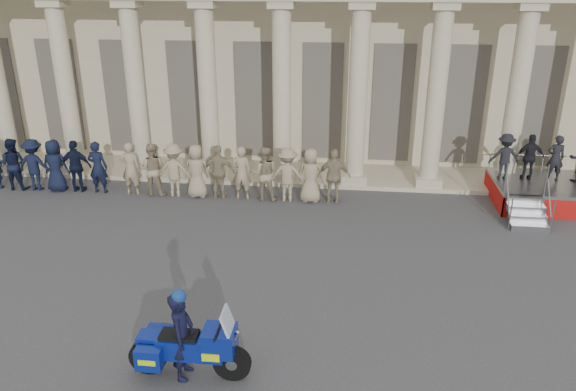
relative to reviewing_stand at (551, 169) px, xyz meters
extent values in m
plane|color=#3C3C3F|center=(-10.23, -7.02, -1.21)|extent=(90.00, 90.00, 0.00)
cube|color=#BBAE8C|center=(-10.23, 7.98, 3.29)|extent=(40.00, 10.00, 9.00)
cube|color=#BBAE8C|center=(-10.23, 1.78, -1.14)|extent=(40.00, 2.60, 0.15)
cube|color=#BBAE8C|center=(-19.33, 0.98, -0.91)|extent=(0.90, 0.90, 0.30)
cube|color=#BBAE8C|center=(-16.73, 0.98, -0.91)|extent=(0.90, 0.90, 0.30)
cylinder|color=#BBAE8C|center=(-16.73, 0.98, 2.04)|extent=(0.64, 0.64, 5.60)
cube|color=#BBAE8C|center=(-16.73, 0.98, 4.96)|extent=(0.85, 0.85, 0.24)
cube|color=#BBAE8C|center=(-14.13, 0.98, -0.91)|extent=(0.90, 0.90, 0.30)
cylinder|color=#BBAE8C|center=(-14.13, 0.98, 2.04)|extent=(0.64, 0.64, 5.60)
cube|color=#BBAE8C|center=(-14.13, 0.98, 4.96)|extent=(0.85, 0.85, 0.24)
cube|color=#BBAE8C|center=(-11.53, 0.98, -0.91)|extent=(0.90, 0.90, 0.30)
cylinder|color=#BBAE8C|center=(-11.53, 0.98, 2.04)|extent=(0.64, 0.64, 5.60)
cube|color=#BBAE8C|center=(-11.53, 0.98, 4.96)|extent=(0.85, 0.85, 0.24)
cube|color=#BBAE8C|center=(-8.93, 0.98, -0.91)|extent=(0.90, 0.90, 0.30)
cylinder|color=#BBAE8C|center=(-8.93, 0.98, 2.04)|extent=(0.64, 0.64, 5.60)
cube|color=#BBAE8C|center=(-8.93, 0.98, 4.96)|extent=(0.85, 0.85, 0.24)
cube|color=#BBAE8C|center=(-6.33, 0.98, -0.91)|extent=(0.90, 0.90, 0.30)
cylinder|color=#BBAE8C|center=(-6.33, 0.98, 2.04)|extent=(0.64, 0.64, 5.60)
cube|color=#BBAE8C|center=(-6.33, 0.98, 4.96)|extent=(0.85, 0.85, 0.24)
cube|color=#BBAE8C|center=(-3.73, 0.98, -0.91)|extent=(0.90, 0.90, 0.30)
cylinder|color=#BBAE8C|center=(-3.73, 0.98, 2.04)|extent=(0.64, 0.64, 5.60)
cube|color=#BBAE8C|center=(-3.73, 0.98, 4.96)|extent=(0.85, 0.85, 0.24)
cube|color=#BBAE8C|center=(-1.13, 0.98, -0.91)|extent=(0.90, 0.90, 0.30)
cylinder|color=#BBAE8C|center=(-1.13, 0.98, 2.04)|extent=(0.64, 0.64, 5.60)
cube|color=#BBAE8C|center=(-1.13, 0.98, 4.96)|extent=(0.85, 0.85, 0.24)
cube|color=black|center=(-20.63, 3.00, 1.34)|extent=(1.30, 0.12, 4.20)
cube|color=black|center=(-18.03, 3.00, 1.34)|extent=(1.30, 0.12, 4.20)
cube|color=black|center=(-15.43, 3.00, 1.34)|extent=(1.30, 0.12, 4.20)
cube|color=black|center=(-12.83, 3.00, 1.34)|extent=(1.30, 0.12, 4.20)
cube|color=black|center=(-10.23, 3.00, 1.34)|extent=(1.30, 0.12, 4.20)
cube|color=black|center=(-7.63, 3.00, 1.34)|extent=(1.30, 0.12, 4.20)
cube|color=black|center=(-5.03, 3.00, 1.34)|extent=(1.30, 0.12, 4.20)
cube|color=black|center=(-2.43, 3.00, 1.34)|extent=(1.30, 0.12, 4.20)
cube|color=black|center=(0.17, 3.00, 1.34)|extent=(1.30, 0.12, 4.20)
imported|color=black|center=(-18.19, -0.70, -0.29)|extent=(0.90, 0.70, 1.84)
imported|color=black|center=(-17.42, -0.70, -0.29)|extent=(1.19, 0.68, 1.84)
imported|color=black|center=(-16.65, -0.70, -0.29)|extent=(0.90, 0.59, 1.84)
imported|color=black|center=(-15.88, -0.70, -0.29)|extent=(1.08, 0.45, 1.84)
imported|color=black|center=(-15.11, -0.70, -0.29)|extent=(0.67, 0.44, 1.84)
imported|color=gray|center=(-13.94, -0.70, -0.29)|extent=(0.67, 0.44, 1.84)
imported|color=gray|center=(-13.17, -0.70, -0.29)|extent=(0.90, 0.70, 1.84)
imported|color=gray|center=(-12.40, -0.70, -0.29)|extent=(1.19, 0.68, 1.84)
imported|color=gray|center=(-11.63, -0.70, -0.29)|extent=(0.90, 0.59, 1.84)
imported|color=gray|center=(-10.86, -0.70, -0.29)|extent=(1.08, 0.45, 1.84)
imported|color=gray|center=(-10.09, -0.70, -0.29)|extent=(0.67, 0.44, 1.84)
imported|color=gray|center=(-9.32, -0.70, -0.29)|extent=(0.90, 0.70, 1.84)
imported|color=gray|center=(-8.55, -0.70, -0.29)|extent=(1.19, 0.68, 1.84)
imported|color=gray|center=(-7.78, -0.70, -0.29)|extent=(0.90, 0.59, 1.84)
imported|color=gray|center=(-7.01, -0.70, -0.29)|extent=(1.08, 0.45, 1.84)
cube|color=gray|center=(0.15, -0.01, -0.51)|extent=(3.73, 2.67, 0.10)
cube|color=maroon|center=(0.15, -1.32, -0.88)|extent=(3.73, 0.04, 0.66)
cube|color=maroon|center=(-1.70, -0.01, -0.88)|extent=(0.04, 2.67, 0.66)
cube|color=gray|center=(-1.12, -2.24, -1.12)|extent=(1.10, 0.28, 0.19)
cube|color=gray|center=(-1.12, -1.96, -0.93)|extent=(1.10, 0.28, 0.19)
cube|color=gray|center=(-1.12, -1.68, -0.74)|extent=(1.10, 0.28, 0.19)
cube|color=gray|center=(-1.12, -1.40, -0.55)|extent=(1.10, 0.28, 0.19)
cylinder|color=gray|center=(0.15, 1.27, 0.04)|extent=(3.73, 0.04, 0.04)
imported|color=black|center=(-1.45, 0.19, 0.31)|extent=(0.99, 0.57, 1.53)
imported|color=black|center=(-0.65, 0.19, 0.31)|extent=(0.90, 0.37, 1.53)
imported|color=black|center=(0.15, 0.19, 0.31)|extent=(0.56, 0.37, 1.53)
cylinder|color=black|center=(-8.58, -9.64, -0.85)|extent=(0.72, 0.15, 0.72)
cylinder|color=black|center=(-10.22, -9.64, -0.85)|extent=(0.72, 0.15, 0.72)
cube|color=navy|center=(-9.35, -9.64, -0.53)|extent=(1.26, 0.46, 0.42)
cube|color=navy|center=(-8.80, -9.64, -0.36)|extent=(0.60, 0.57, 0.49)
cube|color=silver|center=(-8.80, -9.64, -0.61)|extent=(0.24, 0.33, 0.13)
cube|color=#B2BFCC|center=(-8.61, -9.64, 0.01)|extent=(0.23, 0.50, 0.59)
cube|color=black|center=(-9.57, -9.64, -0.31)|extent=(0.71, 0.37, 0.11)
cube|color=navy|center=(-10.17, -9.64, -0.45)|extent=(0.38, 0.37, 0.24)
cube|color=navy|center=(-10.06, -9.99, -0.61)|extent=(0.49, 0.24, 0.44)
cube|color=#C2E40C|center=(-10.06, -9.99, -0.61)|extent=(0.33, 0.26, 0.11)
cube|color=navy|center=(-10.06, -9.29, -0.61)|extent=(0.49, 0.24, 0.44)
cube|color=#C2E40C|center=(-10.06, -9.29, -0.61)|extent=(0.33, 0.26, 0.11)
cylinder|color=silver|center=(-9.89, -9.37, -0.88)|extent=(0.66, 0.11, 0.11)
cylinder|color=black|center=(-8.80, -9.64, -0.10)|extent=(0.04, 0.77, 0.04)
imported|color=black|center=(-9.51, -9.64, -0.31)|extent=(0.43, 0.66, 1.80)
sphere|color=navy|center=(-9.51, -9.64, 0.54)|extent=(0.28, 0.28, 0.28)
camera|label=1|loc=(-6.57, -18.06, 6.05)|focal=35.00mm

